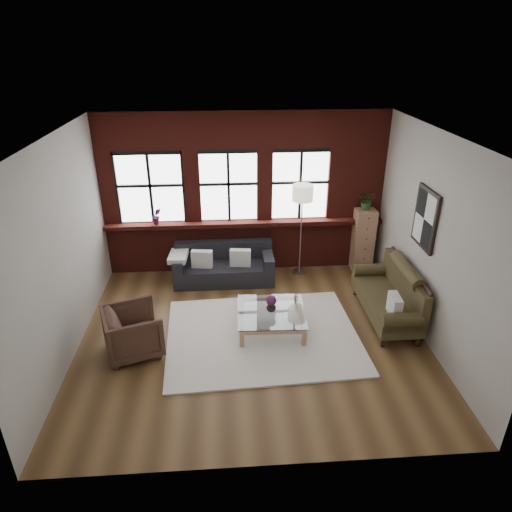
{
  "coord_description": "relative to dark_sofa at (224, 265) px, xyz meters",
  "views": [
    {
      "loc": [
        -0.38,
        -6.11,
        4.41
      ],
      "look_at": [
        0.1,
        0.6,
        1.15
      ],
      "focal_mm": 32.0,
      "sensor_mm": 36.0,
      "label": 1
    }
  ],
  "objects": [
    {
      "name": "pillow_settee",
      "position": [
        2.66,
        -2.1,
        0.25
      ],
      "size": [
        0.16,
        0.39,
        0.34
      ],
      "primitive_type": "cube",
      "rotation": [
        0.0,
        0.0,
        -0.06
      ],
      "color": "silver",
      "rests_on": "vintage_settee"
    },
    {
      "name": "vintage_settee",
      "position": [
        2.74,
        -1.53,
        0.14
      ],
      "size": [
        0.82,
        1.85,
        0.99
      ],
      "primitive_type": null,
      "color": "#3E341C",
      "rests_on": "floor"
    },
    {
      "name": "coffee_table",
      "position": [
        0.76,
        -1.74,
        -0.18
      ],
      "size": [
        1.13,
        1.13,
        0.37
      ],
      "primitive_type": null,
      "rotation": [
        0.0,
        0.0,
        -0.04
      ],
      "color": "tan",
      "rests_on": "shag_rug"
    },
    {
      "name": "flowers",
      "position": [
        0.76,
        -1.74,
        0.2
      ],
      "size": [
        0.17,
        0.17,
        0.17
      ],
      "primitive_type": "sphere",
      "color": "#571D48",
      "rests_on": "vase"
    },
    {
      "name": "drawer_chest",
      "position": [
        2.85,
        0.33,
        0.3
      ],
      "size": [
        0.4,
        0.4,
        1.3
      ],
      "primitive_type": "cube",
      "color": "tan",
      "rests_on": "floor"
    },
    {
      "name": "pillow_b",
      "position": [
        0.32,
        -0.1,
        0.19
      ],
      "size": [
        0.41,
        0.19,
        0.34
      ],
      "primitive_type": "cube",
      "rotation": [
        0.0,
        0.0,
        -0.12
      ],
      "color": "silver",
      "rests_on": "dark_sofa"
    },
    {
      "name": "shag_rug",
      "position": [
        0.6,
        -1.93,
        -0.33
      ],
      "size": [
        3.17,
        2.55,
        0.03
      ],
      "primitive_type": "cube",
      "rotation": [
        0.0,
        0.0,
        0.05
      ],
      "color": "white",
      "rests_on": "floor"
    },
    {
      "name": "wall_front",
      "position": [
        0.44,
        -4.4,
        1.25
      ],
      "size": [
        5.5,
        0.0,
        5.5
      ],
      "primitive_type": "plane",
      "rotation": [
        -1.57,
        0.0,
        0.0
      ],
      "color": "#B0ACA4",
      "rests_on": "ground"
    },
    {
      "name": "wall_back",
      "position": [
        0.44,
        0.6,
        1.25
      ],
      "size": [
        5.5,
        0.0,
        5.5
      ],
      "primitive_type": "plane",
      "rotation": [
        1.57,
        0.0,
        0.0
      ],
      "color": "#B0ACA4",
      "rests_on": "ground"
    },
    {
      "name": "vase",
      "position": [
        0.76,
        -1.74,
        0.09
      ],
      "size": [
        0.2,
        0.2,
        0.17
      ],
      "primitive_type": "imported",
      "rotation": [
        0.0,
        0.0,
        -0.35
      ],
      "color": "#B2B2B2",
      "rests_on": "coffee_table"
    },
    {
      "name": "pillow_a",
      "position": [
        -0.41,
        -0.1,
        0.19
      ],
      "size": [
        0.42,
        0.2,
        0.34
      ],
      "primitive_type": "cube",
      "rotation": [
        0.0,
        0.0,
        -0.14
      ],
      "color": "silver",
      "rests_on": "dark_sofa"
    },
    {
      "name": "floor",
      "position": [
        0.44,
        -1.9,
        -0.35
      ],
      "size": [
        5.5,
        5.5,
        0.0
      ],
      "primitive_type": "plane",
      "color": "brown",
      "rests_on": "ground"
    },
    {
      "name": "sill_ledge",
      "position": [
        0.44,
        0.45,
        0.69
      ],
      "size": [
        5.5,
        0.3,
        0.08
      ],
      "primitive_type": "cube",
      "color": "maroon",
      "rests_on": "brick_backwall"
    },
    {
      "name": "ceiling",
      "position": [
        0.44,
        -1.9,
        2.85
      ],
      "size": [
        5.5,
        5.5,
        0.0
      ],
      "primitive_type": "plane",
      "rotation": [
        3.14,
        0.0,
        0.0
      ],
      "color": "white",
      "rests_on": "ground"
    },
    {
      "name": "window_left",
      "position": [
        -1.36,
        0.55,
        1.4
      ],
      "size": [
        1.38,
        0.1,
        1.5
      ],
      "primitive_type": null,
      "color": "black",
      "rests_on": "brick_backwall"
    },
    {
      "name": "sill_plant",
      "position": [
        -1.28,
        0.42,
        0.89
      ],
      "size": [
        0.22,
        0.19,
        0.33
      ],
      "primitive_type": "imported",
      "rotation": [
        0.0,
        0.0,
        0.29
      ],
      "color": "#571D48",
      "rests_on": "sill_ledge"
    },
    {
      "name": "dark_sofa",
      "position": [
        0.0,
        0.0,
        0.0
      ],
      "size": [
        1.93,
        0.78,
        0.7
      ],
      "primitive_type": null,
      "color": "black",
      "rests_on": "floor"
    },
    {
      "name": "wall_poster",
      "position": [
        3.16,
        -1.6,
        1.5
      ],
      "size": [
        0.05,
        0.74,
        0.94
      ],
      "primitive_type": null,
      "color": "black",
      "rests_on": "wall_right"
    },
    {
      "name": "wall_right",
      "position": [
        3.19,
        -1.9,
        1.25
      ],
      "size": [
        0.0,
        5.0,
        5.0
      ],
      "primitive_type": "plane",
      "rotation": [
        1.57,
        0.0,
        -1.57
      ],
      "color": "#B0ACA4",
      "rests_on": "ground"
    },
    {
      "name": "window_mid",
      "position": [
        0.14,
        0.55,
        1.4
      ],
      "size": [
        1.38,
        0.1,
        1.5
      ],
      "primitive_type": null,
      "color": "black",
      "rests_on": "brick_backwall"
    },
    {
      "name": "brick_backwall",
      "position": [
        0.44,
        0.54,
        1.25
      ],
      "size": [
        5.5,
        0.12,
        3.2
      ],
      "primitive_type": null,
      "color": "maroon",
      "rests_on": "floor"
    },
    {
      "name": "armchair",
      "position": [
        -1.39,
        -2.18,
        0.03
      ],
      "size": [
        1.04,
        1.03,
        0.75
      ],
      "primitive_type": "imported",
      "rotation": [
        0.0,
        0.0,
        1.91
      ],
      "color": "#432B21",
      "rests_on": "floor"
    },
    {
      "name": "window_right",
      "position": [
        1.54,
        0.55,
        1.4
      ],
      "size": [
        1.38,
        0.1,
        1.5
      ],
      "primitive_type": null,
      "color": "black",
      "rests_on": "brick_backwall"
    },
    {
      "name": "potted_plant_top",
      "position": [
        2.85,
        0.33,
        1.14
      ],
      "size": [
        0.4,
        0.38,
        0.37
      ],
      "primitive_type": "imported",
      "rotation": [
        0.0,
        0.0,
        -0.32
      ],
      "color": "#2D5923",
      "rests_on": "drawer_chest"
    },
    {
      "name": "floor_lamp",
      "position": [
        1.54,
        0.21,
        0.66
      ],
      "size": [
        0.4,
        0.4,
        2.02
      ],
      "primitive_type": null,
      "color": "#A5A5A8",
      "rests_on": "floor"
    },
    {
      "name": "wall_left",
      "position": [
        -2.31,
        -1.9,
        1.25
      ],
      "size": [
        0.0,
        5.0,
        5.0
      ],
      "primitive_type": "plane",
      "rotation": [
        1.57,
        0.0,
        1.57
      ],
      "color": "#B0ACA4",
      "rests_on": "ground"
    }
  ]
}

